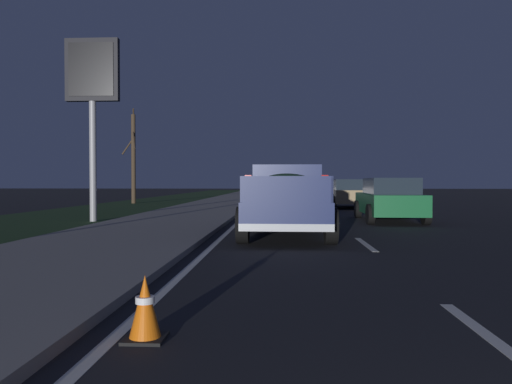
% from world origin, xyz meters
% --- Properties ---
extents(ground, '(144.00, 144.00, 0.00)m').
position_xyz_m(ground, '(27.00, 0.00, 0.00)').
color(ground, black).
extents(sidewalk_shoulder, '(108.00, 4.00, 0.12)m').
position_xyz_m(sidewalk_shoulder, '(27.00, 5.70, 0.06)').
color(sidewalk_shoulder, gray).
rests_on(sidewalk_shoulder, ground).
extents(grass_verge, '(108.00, 6.00, 0.01)m').
position_xyz_m(grass_verge, '(27.00, 10.70, 0.00)').
color(grass_verge, '#1E3819').
rests_on(grass_verge, ground).
extents(lane_markings, '(108.00, 3.54, 0.01)m').
position_xyz_m(lane_markings, '(28.95, 2.55, 0.00)').
color(lane_markings, silver).
rests_on(lane_markings, ground).
extents(pickup_truck, '(5.45, 2.34, 1.87)m').
position_xyz_m(pickup_truck, '(12.41, 1.75, 0.98)').
color(pickup_truck, '#141E4C').
rests_on(pickup_truck, ground).
extents(sedan_white, '(4.44, 2.09, 1.54)m').
position_xyz_m(sedan_white, '(38.65, 1.87, 0.78)').
color(sedan_white, silver).
rests_on(sedan_white, ground).
extents(sedan_tan, '(4.44, 2.09, 1.54)m').
position_xyz_m(sedan_tan, '(26.14, -1.66, 0.78)').
color(sedan_tan, '#9E845B').
rests_on(sedan_tan, ground).
extents(sedan_silver, '(4.41, 2.04, 1.54)m').
position_xyz_m(sedan_silver, '(23.49, 1.81, 0.78)').
color(sedan_silver, '#B2B5BA').
rests_on(sedan_silver, ground).
extents(sedan_green, '(4.43, 2.07, 1.54)m').
position_xyz_m(sedan_green, '(17.12, -1.95, 0.78)').
color(sedan_green, '#14592D').
rests_on(sedan_green, ground).
extents(gas_price_sign, '(0.27, 1.90, 6.45)m').
position_xyz_m(gas_price_sign, '(16.43, 8.57, 4.83)').
color(gas_price_sign, '#99999E').
rests_on(gas_price_sign, ground).
extents(bare_tree_far, '(2.18, 1.20, 6.19)m').
position_xyz_m(bare_tree_far, '(30.71, 11.54, 3.03)').
color(bare_tree_far, '#423323').
rests_on(bare_tree_far, ground).
extents(traffic_cone_near, '(0.36, 0.36, 0.58)m').
position_xyz_m(traffic_cone_near, '(3.76, 3.10, 0.28)').
color(traffic_cone_near, black).
rests_on(traffic_cone_near, ground).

